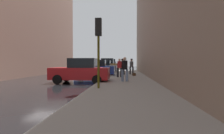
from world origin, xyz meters
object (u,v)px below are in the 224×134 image
(parked_black_suv, at_px, (109,65))
(pedestrian_in_red_jacket, at_px, (119,67))
(pedestrian_with_beanie, at_px, (132,66))
(pedestrian_in_jeans, at_px, (125,68))
(parked_gray_coupe, at_px, (103,67))
(parked_red_hatchback, at_px, (81,71))
(parked_bronze_suv, at_px, (107,65))
(traffic_light, at_px, (98,38))
(duffel_bag, at_px, (134,74))
(parked_blue_sedan, at_px, (95,68))
(parked_dark_green_sedan, at_px, (112,65))
(fire_hydrant, at_px, (112,72))
(pedestrian_with_fedora, at_px, (122,66))

(parked_black_suv, relative_size, pedestrian_in_red_jacket, 2.71)
(pedestrian_with_beanie, relative_size, pedestrian_in_red_jacket, 1.04)
(parked_black_suv, relative_size, pedestrian_in_jeans, 2.71)
(parked_gray_coupe, xyz_separation_m, parked_black_suv, (-0.00, 11.08, 0.18))
(parked_red_hatchback, distance_m, parked_bronze_suv, 17.86)
(traffic_light, distance_m, duffel_bag, 9.53)
(parked_bronze_suv, xyz_separation_m, pedestrian_in_red_jacket, (2.71, -14.35, 0.07))
(parked_blue_sedan, bearing_deg, parked_bronze_suv, 90.00)
(parked_dark_green_sedan, bearing_deg, duffel_bag, -80.17)
(parked_red_hatchback, xyz_separation_m, parked_blue_sedan, (-0.00, 6.23, 0.00))
(parked_gray_coupe, relative_size, pedestrian_in_red_jacket, 2.46)
(fire_hydrant, xyz_separation_m, pedestrian_with_beanie, (2.15, 0.73, 0.64))
(pedestrian_with_beanie, bearing_deg, parked_black_suv, 103.89)
(pedestrian_in_red_jacket, xyz_separation_m, pedestrian_in_jeans, (0.49, -3.67, 0.00))
(parked_dark_green_sedan, distance_m, pedestrian_in_red_jacket, 25.84)
(parked_gray_coupe, height_order, pedestrian_in_jeans, pedestrian_in_jeans)
(traffic_light, xyz_separation_m, pedestrian_with_fedora, (1.08, 10.60, -1.62))
(parked_blue_sedan, height_order, parked_black_suv, parked_black_suv)
(parked_blue_sedan, distance_m, duffel_bag, 4.28)
(duffel_bag, bearing_deg, parked_bronze_suv, 108.25)
(parked_bronze_suv, relative_size, pedestrian_in_red_jacket, 2.71)
(parked_black_suv, xyz_separation_m, duffel_bag, (4.14, -18.03, -0.74))
(traffic_light, height_order, duffel_bag, traffic_light)
(pedestrian_with_beanie, bearing_deg, pedestrian_in_red_jacket, -108.08)
(parked_gray_coupe, xyz_separation_m, pedestrian_with_fedora, (2.93, -5.27, 0.29))
(traffic_light, bearing_deg, parked_bronze_suv, 94.93)
(parked_blue_sedan, distance_m, pedestrian_in_jeans, 7.16)
(pedestrian_in_red_jacket, bearing_deg, duffel_bag, 51.39)
(parked_bronze_suv, height_order, pedestrian_with_fedora, parked_bronze_suv)
(parked_bronze_suv, bearing_deg, parked_blue_sedan, -90.00)
(pedestrian_in_jeans, bearing_deg, parked_red_hatchback, 176.93)
(pedestrian_with_beanie, relative_size, duffel_bag, 4.04)
(pedestrian_with_fedora, distance_m, duffel_bag, 2.24)
(parked_dark_green_sedan, xyz_separation_m, pedestrian_in_red_jacket, (2.71, -25.70, 0.26))
(parked_bronze_suv, relative_size, pedestrian_with_beanie, 2.61)
(parked_dark_green_sedan, distance_m, pedestrian_in_jeans, 29.55)
(pedestrian_with_fedora, bearing_deg, parked_blue_sedan, -165.58)
(parked_gray_coupe, xyz_separation_m, fire_hydrant, (1.80, -5.65, -0.35))
(parked_gray_coupe, distance_m, traffic_light, 16.09)
(parked_dark_green_sedan, xyz_separation_m, pedestrian_with_beanie, (3.96, -21.88, 0.29))
(pedestrian_with_beanie, distance_m, pedestrian_with_fedora, 1.08)
(fire_hydrant, distance_m, pedestrian_in_jeans, 6.93)
(parked_dark_green_sedan, bearing_deg, pedestrian_in_jeans, -83.79)
(fire_hydrant, xyz_separation_m, pedestrian_in_red_jacket, (0.90, -3.09, 0.61))
(parked_bronze_suv, bearing_deg, duffel_bag, -71.75)
(parked_bronze_suv, height_order, pedestrian_with_beanie, parked_bronze_suv)
(parked_red_hatchback, distance_m, fire_hydrant, 6.85)
(parked_gray_coupe, bearing_deg, parked_black_suv, 90.00)
(fire_hydrant, relative_size, pedestrian_in_red_jacket, 0.41)
(parked_gray_coupe, bearing_deg, pedestrian_with_beanie, -51.20)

